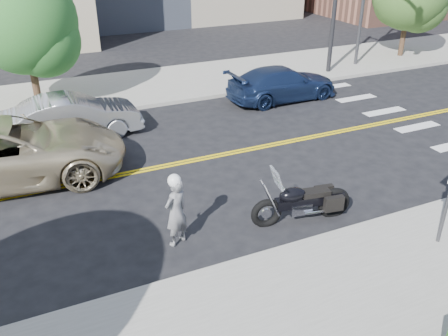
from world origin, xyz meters
TOP-DOWN VIEW (x-y plane):
  - ground_plane at (0.00, 0.00)m, footprint 120.00×120.00m
  - sidewalk_far at (0.00, 7.50)m, footprint 60.00×5.00m
  - motorcyclist at (-1.05, -3.77)m, footprint 0.72×0.62m
  - motorcycle at (2.00, -4.12)m, footprint 2.54×1.13m
  - suv at (-4.30, 0.95)m, footprint 6.62×3.49m
  - parked_car_silver at (-2.20, 3.29)m, footprint 4.45×1.63m
  - parked_car_blue at (6.12, 3.77)m, footprint 4.71×2.05m
  - tree_far_a at (-3.04, 6.76)m, footprint 3.83×3.83m

SIDE VIEW (x-z plane):
  - ground_plane at x=0.00m, z-range 0.00..0.00m
  - sidewalk_far at x=0.00m, z-range 0.00..0.15m
  - parked_car_blue at x=6.12m, z-range 0.00..1.35m
  - parked_car_silver at x=-2.20m, z-range 0.00..1.46m
  - motorcycle at x=2.00m, z-range 0.00..1.49m
  - motorcyclist at x=-1.05m, z-range 0.00..1.76m
  - suv at x=-4.30m, z-range 0.00..1.77m
  - tree_far_a at x=-3.04m, z-range 0.70..5.93m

